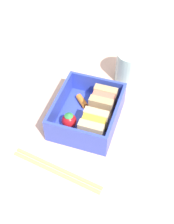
% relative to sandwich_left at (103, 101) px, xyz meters
% --- Properties ---
extents(ground_plane, '(1.20, 1.20, 0.02)m').
position_rel_sandwich_left_xyz_m(ground_plane, '(0.03, -0.03, -0.04)').
color(ground_plane, beige).
extents(bento_tray, '(0.16, 0.13, 0.01)m').
position_rel_sandwich_left_xyz_m(bento_tray, '(0.03, -0.03, -0.03)').
color(bento_tray, '#384CC2').
rests_on(bento_tray, ground_plane).
extents(bento_rim, '(0.16, 0.13, 0.05)m').
position_rel_sandwich_left_xyz_m(bento_rim, '(0.03, -0.03, 0.00)').
color(bento_rim, '#384CC2').
rests_on(bento_rim, bento_tray).
extents(sandwich_left, '(0.05, 0.05, 0.04)m').
position_rel_sandwich_left_xyz_m(sandwich_left, '(0.00, 0.00, 0.00)').
color(sandwich_left, tan).
rests_on(sandwich_left, bento_tray).
extents(sandwich_center_left, '(0.05, 0.05, 0.04)m').
position_rel_sandwich_left_xyz_m(sandwich_center_left, '(0.07, 0.00, 0.00)').
color(sandwich_center_left, '#D7B485').
rests_on(sandwich_center_left, bento_tray).
extents(carrot_stick_far_left, '(0.03, 0.03, 0.01)m').
position_rel_sandwich_left_xyz_m(carrot_stick_far_left, '(0.00, -0.05, -0.02)').
color(carrot_stick_far_left, orange).
rests_on(carrot_stick_far_left, bento_tray).
extents(strawberry_far_left, '(0.03, 0.03, 0.04)m').
position_rel_sandwich_left_xyz_m(strawberry_far_left, '(0.07, -0.05, -0.01)').
color(strawberry_far_left, red).
rests_on(strawberry_far_left, bento_tray).
extents(chopstick_pair, '(0.05, 0.19, 0.01)m').
position_rel_sandwich_left_xyz_m(chopstick_pair, '(0.17, -0.04, -0.03)').
color(chopstick_pair, tan).
rests_on(chopstick_pair, ground_plane).
extents(drinking_glass, '(0.07, 0.07, 0.08)m').
position_rel_sandwich_left_xyz_m(drinking_glass, '(-0.12, 0.03, 0.01)').
color(drinking_glass, silver).
rests_on(drinking_glass, ground_plane).
extents(folded_napkin, '(0.14, 0.12, 0.00)m').
position_rel_sandwich_left_xyz_m(folded_napkin, '(0.00, -0.20, -0.03)').
color(folded_napkin, white).
rests_on(folded_napkin, ground_plane).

